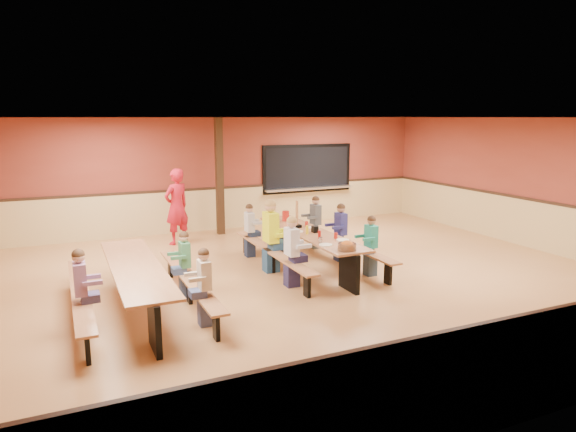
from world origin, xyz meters
name	(u,v)px	position (x,y,z in m)	size (l,w,h in m)	color
ground	(300,281)	(0.00, 0.00, 0.00)	(12.00, 12.00, 0.00)	#A36C3E
room_envelope	(300,245)	(0.00, 0.00, 0.69)	(12.04, 10.04, 3.02)	maroon
kitchen_pass_through	(308,171)	(2.60, 4.96, 1.49)	(2.78, 0.28, 1.38)	black
structural_post	(220,177)	(-0.20, 4.40, 1.50)	(0.18, 0.18, 3.00)	black
cafeteria_table_main	(310,242)	(0.56, 0.72, 0.53)	(1.91, 3.70, 0.74)	#A66A42
cafeteria_table_second	(136,279)	(-2.98, -0.30, 0.53)	(1.91, 3.70, 0.74)	#A66A42
seated_child_white_left	(292,252)	(-0.27, -0.21, 0.63)	(0.40, 0.32, 1.27)	silver
seated_adult_yellow	(271,236)	(-0.27, 0.78, 0.71)	(0.47, 0.38, 1.42)	#ECFF19
seated_child_grey_left	(250,231)	(-0.27, 2.00, 0.57)	(0.34, 0.28, 1.15)	#BDBDBD
seated_child_teal_right	(371,246)	(1.38, -0.24, 0.58)	(0.34, 0.28, 1.15)	teal
seated_child_navy_right	(341,233)	(1.38, 0.91, 0.60)	(0.37, 0.30, 1.21)	navy
seated_child_char_right	(315,223)	(1.38, 2.07, 0.60)	(0.37, 0.30, 1.21)	#484D51
seated_child_purple_sec	(81,292)	(-3.81, -0.85, 0.60)	(0.37, 0.30, 1.20)	#8A5D83
seated_child_green_sec	(185,266)	(-2.16, -0.06, 0.57)	(0.33, 0.27, 1.14)	#3A7B4F
seated_child_tan_sec	(205,288)	(-2.16, -1.30, 0.57)	(0.34, 0.28, 1.15)	beige
standing_woman	(177,207)	(-1.46, 3.78, 0.91)	(0.66, 0.44, 1.82)	red
punch_pitcher	(286,216)	(0.56, 1.93, 0.85)	(0.16, 0.16, 0.22)	red
chip_bowl	(347,246)	(0.49, -0.84, 0.81)	(0.32, 0.32, 0.15)	orange
napkin_dispenser	(315,229)	(0.63, 0.63, 0.80)	(0.10, 0.14, 0.13)	black
condiment_mustard	(307,230)	(0.42, 0.56, 0.82)	(0.06, 0.06, 0.17)	yellow
condiment_ketchup	(319,235)	(0.44, 0.08, 0.82)	(0.06, 0.06, 0.17)	#B2140F
table_paddle	(297,221)	(0.49, 1.19, 0.88)	(0.16, 0.16, 0.56)	black
place_settings	(310,229)	(0.56, 0.72, 0.80)	(0.65, 3.30, 0.11)	beige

